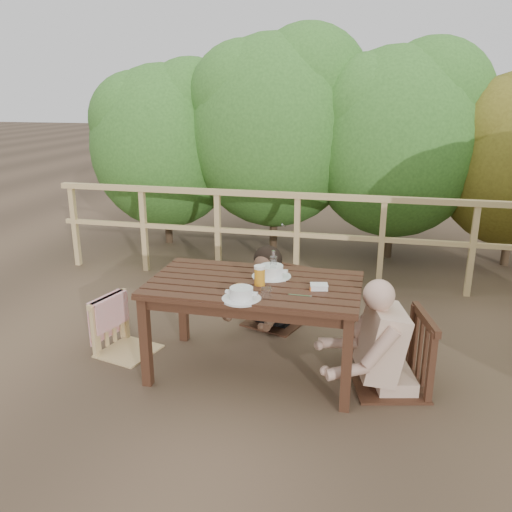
% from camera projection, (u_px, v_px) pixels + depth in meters
% --- Properties ---
extents(ground, '(60.00, 60.00, 0.00)m').
position_uv_depth(ground, '(255.00, 370.00, 4.00)').
color(ground, brown).
rests_on(ground, ground).
extents(table, '(1.52, 0.86, 0.70)m').
position_uv_depth(table, '(254.00, 328.00, 3.89)').
color(table, '#341D12').
rests_on(table, ground).
extents(chair_left, '(0.52, 0.52, 0.85)m').
position_uv_depth(chair_left, '(125.00, 304.00, 4.15)').
color(chair_left, tan).
rests_on(chair_left, ground).
extents(chair_far, '(0.61, 0.61, 0.97)m').
position_uv_depth(chair_far, '(276.00, 273.00, 4.68)').
color(chair_far, '#341D12').
rests_on(chair_far, ground).
extents(chair_right, '(0.62, 0.62, 1.04)m').
position_uv_depth(chair_right, '(394.00, 319.00, 3.64)').
color(chair_right, '#341D12').
rests_on(chair_right, ground).
extents(woman, '(0.63, 0.70, 1.16)m').
position_uv_depth(woman, '(276.00, 262.00, 4.67)').
color(woman, black).
rests_on(woman, ground).
extents(diner_right, '(0.77, 0.68, 1.34)m').
position_uv_depth(diner_right, '(400.00, 300.00, 3.58)').
color(diner_right, '#CBA58A').
rests_on(diner_right, ground).
extents(railing, '(5.60, 0.10, 1.01)m').
position_uv_depth(railing, '(297.00, 238.00, 5.70)').
color(railing, tan).
rests_on(railing, ground).
extents(hedge_row, '(6.60, 1.60, 3.80)m').
position_uv_depth(hedge_row, '(348.00, 103.00, 6.31)').
color(hedge_row, '#326122').
rests_on(hedge_row, ground).
extents(soup_near, '(0.26, 0.26, 0.09)m').
position_uv_depth(soup_near, '(241.00, 294.00, 3.47)').
color(soup_near, white).
rests_on(soup_near, table).
extents(soup_far, '(0.29, 0.29, 0.10)m').
position_uv_depth(soup_far, '(271.00, 272.00, 3.89)').
color(soup_far, white).
rests_on(soup_far, table).
extents(bread_roll, '(0.13, 0.10, 0.08)m').
position_uv_depth(bread_roll, '(241.00, 289.00, 3.58)').
color(bread_roll, olive).
rests_on(bread_roll, table).
extents(beer_glass, '(0.08, 0.08, 0.16)m').
position_uv_depth(beer_glass, '(260.00, 276.00, 3.70)').
color(beer_glass, orange).
rests_on(beer_glass, table).
extents(bottle, '(0.05, 0.05, 0.22)m').
position_uv_depth(bottle, '(273.00, 265.00, 3.83)').
color(bottle, white).
rests_on(bottle, table).
extents(tumbler, '(0.07, 0.07, 0.08)m').
position_uv_depth(tumbler, '(266.00, 294.00, 3.49)').
color(tumbler, white).
rests_on(tumbler, table).
extents(butter_tub, '(0.14, 0.11, 0.05)m').
position_uv_depth(butter_tub, '(319.00, 288.00, 3.63)').
color(butter_tub, white).
rests_on(butter_tub, table).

